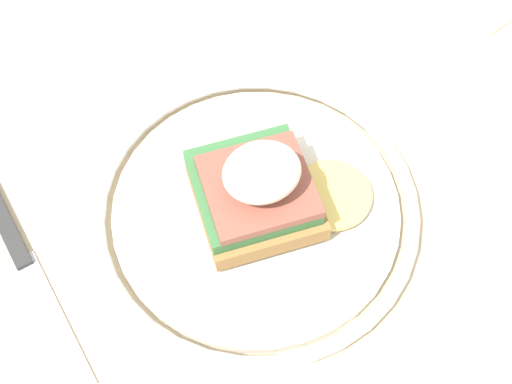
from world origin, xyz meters
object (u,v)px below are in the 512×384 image
(knife, at_px, (23,260))
(plate, at_px, (256,210))
(fork, at_px, (468,164))
(sandwich, at_px, (259,188))

(knife, bearing_deg, plate, 175.32)
(plate, relative_size, fork, 1.74)
(plate, height_order, knife, plate)
(knife, bearing_deg, sandwich, 174.91)
(plate, xyz_separation_m, sandwich, (-0.00, 0.00, 0.03))
(sandwich, distance_m, fork, 0.17)
(plate, height_order, sandwich, sandwich)
(sandwich, relative_size, fork, 0.91)
(plate, xyz_separation_m, fork, (-0.17, 0.01, -0.01))
(fork, distance_m, knife, 0.35)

